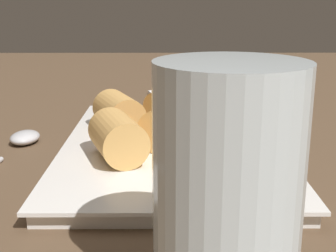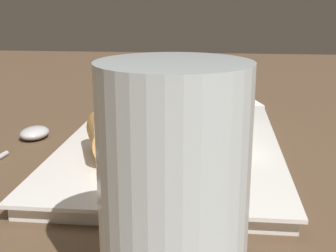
{
  "view_description": "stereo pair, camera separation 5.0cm",
  "coord_description": "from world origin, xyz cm",
  "px_view_note": "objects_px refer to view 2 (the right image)",
  "views": [
    {
      "loc": [
        41.71,
        -0.58,
        17.51
      ],
      "look_at": [
        -2.59,
        -0.32,
        5.12
      ],
      "focal_mm": 50.0,
      "sensor_mm": 36.0,
      "label": 1
    },
    {
      "loc": [
        41.45,
        4.42,
        17.51
      ],
      "look_at": [
        -2.59,
        -0.32,
        5.12
      ],
      "focal_mm": 50.0,
      "sensor_mm": 36.0,
      "label": 2
    }
  ],
  "objects_px": {
    "napkin": "(213,99)",
    "dipping_bowl_near": "(206,130)",
    "serving_plate": "(168,149)",
    "dipping_bowl_far": "(202,109)",
    "drinking_glass": "(173,192)",
    "spoon": "(25,139)"
  },
  "relations": [
    {
      "from": "drinking_glass",
      "to": "serving_plate",
      "type": "bearing_deg",
      "value": -173.2
    },
    {
      "from": "dipping_bowl_near",
      "to": "dipping_bowl_far",
      "type": "relative_size",
      "value": 1.0
    },
    {
      "from": "spoon",
      "to": "napkin",
      "type": "bearing_deg",
      "value": 139.71
    },
    {
      "from": "napkin",
      "to": "dipping_bowl_near",
      "type": "bearing_deg",
      "value": -0.93
    },
    {
      "from": "dipping_bowl_near",
      "to": "dipping_bowl_far",
      "type": "xyz_separation_m",
      "value": [
        -0.08,
        -0.01,
        0.0
      ]
    },
    {
      "from": "dipping_bowl_far",
      "to": "napkin",
      "type": "bearing_deg",
      "value": 176.56
    },
    {
      "from": "dipping_bowl_near",
      "to": "dipping_bowl_far",
      "type": "bearing_deg",
      "value": -175.38
    },
    {
      "from": "spoon",
      "to": "drinking_glass",
      "type": "distance_m",
      "value": 0.32
    },
    {
      "from": "dipping_bowl_far",
      "to": "serving_plate",
      "type": "bearing_deg",
      "value": -23.38
    },
    {
      "from": "dipping_bowl_far",
      "to": "spoon",
      "type": "xyz_separation_m",
      "value": [
        0.05,
        -0.19,
        -0.03
      ]
    },
    {
      "from": "dipping_bowl_far",
      "to": "drinking_glass",
      "type": "bearing_deg",
      "value": -0.55
    },
    {
      "from": "serving_plate",
      "to": "drinking_glass",
      "type": "bearing_deg",
      "value": 6.8
    },
    {
      "from": "drinking_glass",
      "to": "napkin",
      "type": "bearing_deg",
      "value": 178.35
    },
    {
      "from": "dipping_bowl_far",
      "to": "spoon",
      "type": "bearing_deg",
      "value": -75.45
    },
    {
      "from": "napkin",
      "to": "drinking_glass",
      "type": "xyz_separation_m",
      "value": [
        0.49,
        -0.01,
        0.06
      ]
    },
    {
      "from": "serving_plate",
      "to": "dipping_bowl_far",
      "type": "height_order",
      "value": "dipping_bowl_far"
    },
    {
      "from": "spoon",
      "to": "drinking_glass",
      "type": "relative_size",
      "value": 1.64
    },
    {
      "from": "spoon",
      "to": "drinking_glass",
      "type": "bearing_deg",
      "value": 36.04
    },
    {
      "from": "napkin",
      "to": "dipping_bowl_far",
      "type": "bearing_deg",
      "value": -3.44
    },
    {
      "from": "serving_plate",
      "to": "dipping_bowl_near",
      "type": "xyz_separation_m",
      "value": [
        0.01,
        0.04,
        0.02
      ]
    },
    {
      "from": "napkin",
      "to": "spoon",
      "type": "bearing_deg",
      "value": -40.29
    },
    {
      "from": "dipping_bowl_near",
      "to": "drinking_glass",
      "type": "xyz_separation_m",
      "value": [
        0.22,
        -0.01,
        0.03
      ]
    }
  ]
}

